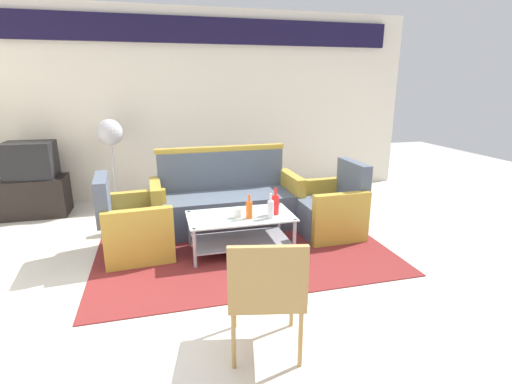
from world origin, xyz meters
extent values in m
plane|color=beige|center=(0.00, 0.00, 0.00)|extent=(14.00, 14.00, 0.00)
cube|color=silver|center=(0.00, 3.06, 1.40)|extent=(6.52, 0.12, 2.80)
cube|color=#191433|center=(0.00, 2.97, 2.47)|extent=(5.76, 0.08, 0.36)
cube|color=maroon|center=(0.01, 0.80, 0.01)|extent=(3.05, 2.17, 0.01)
cube|color=#4C5666|center=(-0.03, 1.43, 0.22)|extent=(1.61, 0.73, 0.42)
cube|color=#4C5666|center=(-0.04, 1.75, 0.67)|extent=(1.60, 0.17, 0.48)
cube|color=#B79333|center=(0.81, 1.44, 0.32)|extent=(0.13, 0.70, 0.62)
cube|color=#B79333|center=(-0.87, 1.41, 0.32)|extent=(0.13, 0.70, 0.62)
cube|color=#B79333|center=(-0.04, 1.75, 0.94)|extent=(1.64, 0.13, 0.06)
cube|color=#4C5666|center=(-1.07, 0.93, 0.21)|extent=(0.70, 0.64, 0.40)
cube|color=#4C5666|center=(-1.38, 0.90, 0.64)|extent=(0.16, 0.61, 0.45)
cube|color=#B79333|center=(-1.09, 1.25, 0.30)|extent=(0.67, 0.15, 0.58)
cube|color=#B79333|center=(-1.04, 0.60, 0.30)|extent=(0.67, 0.15, 0.58)
cube|color=#4C5666|center=(1.08, 0.93, 0.21)|extent=(0.67, 0.61, 0.40)
cube|color=#4C5666|center=(1.39, 0.94, 0.64)|extent=(0.13, 0.60, 0.45)
cube|color=#B79333|center=(1.09, 0.60, 0.30)|extent=(0.66, 0.11, 0.58)
cube|color=#B79333|center=(1.08, 1.26, 0.30)|extent=(0.66, 0.11, 0.58)
cube|color=silver|center=(-0.02, 0.69, 0.40)|extent=(1.10, 0.60, 0.02)
cube|color=#9E9EA5|center=(-0.02, 0.69, 0.13)|extent=(1.00, 0.52, 0.02)
cylinder|color=#9E9EA5|center=(-0.53, 0.95, 0.21)|extent=(0.04, 0.04, 0.40)
cylinder|color=#9E9EA5|center=(0.49, 0.95, 0.21)|extent=(0.04, 0.04, 0.40)
cylinder|color=#9E9EA5|center=(-0.53, 0.43, 0.21)|extent=(0.04, 0.04, 0.40)
cylinder|color=#9E9EA5|center=(0.49, 0.43, 0.21)|extent=(0.04, 0.04, 0.40)
cylinder|color=#D85919|center=(0.05, 0.58, 0.50)|extent=(0.07, 0.07, 0.18)
cylinder|color=#D85919|center=(0.05, 0.58, 0.62)|extent=(0.03, 0.03, 0.08)
cylinder|color=silver|center=(0.26, 0.53, 0.50)|extent=(0.07, 0.07, 0.18)
cylinder|color=silver|center=(0.26, 0.53, 0.63)|extent=(0.02, 0.02, 0.08)
cylinder|color=red|center=(0.34, 0.63, 0.51)|extent=(0.08, 0.08, 0.20)
cylinder|color=red|center=(0.34, 0.63, 0.65)|extent=(0.03, 0.03, 0.09)
cylinder|color=silver|center=(-0.06, 0.64, 0.46)|extent=(0.08, 0.08, 0.10)
cube|color=black|center=(-2.45, 2.55, 0.26)|extent=(0.80, 0.50, 0.52)
cube|color=black|center=(-2.45, 2.55, 0.76)|extent=(0.62, 0.46, 0.48)
cube|color=black|center=(-2.44, 2.77, 0.76)|extent=(0.51, 0.03, 0.36)
cylinder|color=#2D2D33|center=(-1.43, 2.60, 0.01)|extent=(0.32, 0.32, 0.03)
cylinder|color=#B2B2B7|center=(-1.43, 2.60, 0.51)|extent=(0.03, 0.03, 0.95)
sphere|color=#B2B2B7|center=(-1.43, 2.60, 1.09)|extent=(0.36, 0.36, 0.36)
cube|color=#AD844C|center=(-0.19, -0.84, 0.42)|extent=(0.57, 0.57, 0.04)
cube|color=#AD844C|center=(-0.24, -1.05, 0.64)|extent=(0.48, 0.14, 0.40)
cylinder|color=#AD844C|center=(-0.35, -0.59, 0.21)|extent=(0.03, 0.03, 0.42)
cylinder|color=#AD844C|center=(0.06, -0.68, 0.21)|extent=(0.03, 0.03, 0.42)
cylinder|color=#AD844C|center=(-0.44, -1.00, 0.21)|extent=(0.03, 0.03, 0.42)
cylinder|color=#AD844C|center=(-0.03, -1.09, 0.21)|extent=(0.03, 0.03, 0.42)
camera|label=1|loc=(-0.82, -3.00, 1.75)|focal=26.85mm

